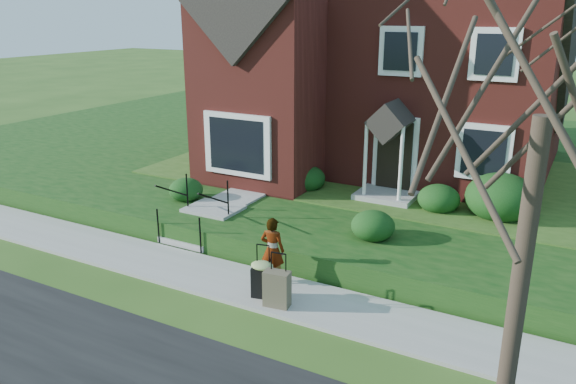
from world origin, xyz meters
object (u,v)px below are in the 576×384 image
Objects in this scene: woman at (273,250)px; suitcase_black at (262,277)px; suitcase_olive at (277,289)px; front_steps at (203,220)px; tree_verge at (549,78)px.

woman is 1.29× the size of suitcase_black.
woman is at bearing 117.04° from suitcase_olive.
front_steps is at bearing -33.89° from woman.
woman is at bearing 153.78° from tree_verge.
woman is 1.32× the size of suitcase_olive.
front_steps is 1.79× the size of suitcase_black.
front_steps is 4.21m from suitcase_olive.
tree_verge reaches higher than suitcase_olive.
suitcase_black is 1.02× the size of suitcase_olive.
front_steps is 9.92m from tree_verge.
suitcase_black is at bearing -34.99° from front_steps.
front_steps is 3.27m from woman.
tree_verge is at bearing -27.60° from suitcase_olive.
woman is at bearing -26.51° from front_steps.
suitcase_black is at bearing 159.94° from tree_verge.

